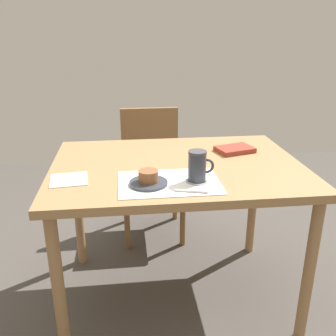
{
  "coord_description": "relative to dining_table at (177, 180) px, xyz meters",
  "views": [
    {
      "loc": [
        -0.23,
        -1.61,
        1.34
      ],
      "look_at": [
        -0.06,
        -0.18,
        0.79
      ],
      "focal_mm": 40.0,
      "sensor_mm": 36.0,
      "label": 1
    }
  ],
  "objects": [
    {
      "name": "ground_plane",
      "position": [
        0.0,
        0.0,
        -0.67
      ],
      "size": [
        4.4,
        4.4,
        0.02
      ],
      "primitive_type": "cube",
      "color": "#47423D"
    },
    {
      "name": "dining_table",
      "position": [
        0.0,
        0.0,
        0.0
      ],
      "size": [
        1.15,
        0.83,
        0.74
      ],
      "color": "#997047",
      "rests_on": "ground_plane"
    },
    {
      "name": "wooden_chair",
      "position": [
        -0.07,
        0.72,
        -0.2
      ],
      "size": [
        0.42,
        0.42,
        0.83
      ],
      "rotation": [
        0.0,
        0.0,
        3.14
      ],
      "color": "brown",
      "rests_on": "ground_plane"
    },
    {
      "name": "placemat",
      "position": [
        -0.06,
        -0.22,
        0.08
      ],
      "size": [
        0.41,
        0.28,
        0.0
      ],
      "primitive_type": "cube",
      "color": "white",
      "rests_on": "dining_table"
    },
    {
      "name": "pastry_plate",
      "position": [
        -0.15,
        -0.24,
        0.09
      ],
      "size": [
        0.15,
        0.15,
        0.01
      ],
      "primitive_type": "cylinder",
      "color": "#333842",
      "rests_on": "placemat"
    },
    {
      "name": "pastry",
      "position": [
        -0.15,
        -0.24,
        0.12
      ],
      "size": [
        0.08,
        0.08,
        0.05
      ],
      "primitive_type": "cylinder",
      "color": "brown",
      "rests_on": "pastry_plate"
    },
    {
      "name": "coffee_coaster",
      "position": [
        0.05,
        -0.23,
        0.09
      ],
      "size": [
        0.09,
        0.09,
        0.0
      ],
      "primitive_type": "cylinder",
      "color": "#99999E",
      "rests_on": "placemat"
    },
    {
      "name": "coffee_mug",
      "position": [
        0.05,
        -0.23,
        0.15
      ],
      "size": [
        0.11,
        0.07,
        0.13
      ],
      "color": "#2D333D",
      "rests_on": "coffee_coaster"
    },
    {
      "name": "teaspoon",
      "position": [
        0.01,
        -0.33,
        0.09
      ],
      "size": [
        0.13,
        0.04,
        0.01
      ],
      "primitive_type": "cylinder",
      "rotation": [
        0.0,
        1.57,
        -0.27
      ],
      "color": "silver",
      "rests_on": "placemat"
    },
    {
      "name": "paper_napkin",
      "position": [
        -0.47,
        -0.15,
        0.08
      ],
      "size": [
        0.17,
        0.17,
        0.0
      ],
      "primitive_type": "cube",
      "rotation": [
        0.0,
        0.0,
        0.11
      ],
      "color": "silver",
      "rests_on": "dining_table"
    },
    {
      "name": "small_book",
      "position": [
        0.31,
        0.14,
        0.09
      ],
      "size": [
        0.21,
        0.17,
        0.02
      ],
      "primitive_type": "cube",
      "rotation": [
        0.0,
        0.0,
        0.28
      ],
      "color": "maroon",
      "rests_on": "dining_table"
    }
  ]
}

